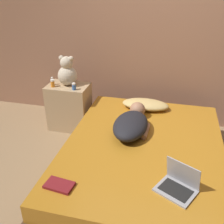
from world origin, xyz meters
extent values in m
plane|color=#937551|center=(0.00, 0.00, 0.00)|extent=(12.00, 12.00, 0.00)
cube|color=#996B51|center=(0.00, 1.32, 1.30)|extent=(8.00, 0.06, 2.60)
cube|color=#4C331E|center=(0.00, 0.00, 0.12)|extent=(1.59, 2.07, 0.23)
cube|color=#B2721E|center=(0.00, 0.00, 0.32)|extent=(1.56, 2.03, 0.18)
cube|color=tan|center=(-1.13, 0.79, 0.31)|extent=(0.54, 0.38, 0.63)
ellipsoid|color=tan|center=(-0.09, 0.79, 0.47)|extent=(0.58, 0.29, 0.11)
ellipsoid|color=black|center=(-0.17, 0.17, 0.50)|extent=(0.38, 0.61, 0.19)
sphere|color=#A87556|center=(-0.15, 0.55, 0.50)|extent=(0.18, 0.18, 0.18)
cylinder|color=#A87556|center=(-0.01, 0.20, 0.44)|extent=(0.07, 0.27, 0.06)
cube|color=#9E9EA3|center=(0.33, -0.59, 0.42)|extent=(0.36, 0.34, 0.02)
cube|color=black|center=(0.33, -0.59, 0.43)|extent=(0.28, 0.25, 0.00)
cube|color=#9E9EA3|center=(0.37, -0.51, 0.54)|extent=(0.28, 0.18, 0.22)
cube|color=black|center=(0.37, -0.51, 0.54)|extent=(0.25, 0.16, 0.19)
sphere|color=beige|center=(-1.13, 0.82, 0.75)|extent=(0.25, 0.25, 0.25)
sphere|color=beige|center=(-1.13, 0.82, 0.92)|extent=(0.16, 0.16, 0.16)
sphere|color=beige|center=(-1.19, 0.82, 0.98)|extent=(0.07, 0.07, 0.07)
sphere|color=beige|center=(-1.06, 0.82, 0.98)|extent=(0.07, 0.07, 0.07)
cylinder|color=#3866B2|center=(-0.99, 0.67, 0.66)|extent=(0.05, 0.05, 0.07)
cylinder|color=white|center=(-0.99, 0.67, 0.71)|extent=(0.05, 0.05, 0.02)
cylinder|color=gold|center=(-1.33, 0.76, 0.67)|extent=(0.03, 0.03, 0.08)
cylinder|color=white|center=(-1.33, 0.76, 0.72)|extent=(0.03, 0.03, 0.02)
cylinder|color=orange|center=(-1.29, 0.70, 0.66)|extent=(0.05, 0.05, 0.08)
cylinder|color=white|center=(-1.29, 0.70, 0.71)|extent=(0.05, 0.05, 0.02)
cube|color=maroon|center=(-0.58, -0.76, 0.42)|extent=(0.24, 0.16, 0.02)
camera|label=1|loc=(0.21, -2.19, 1.92)|focal=42.00mm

